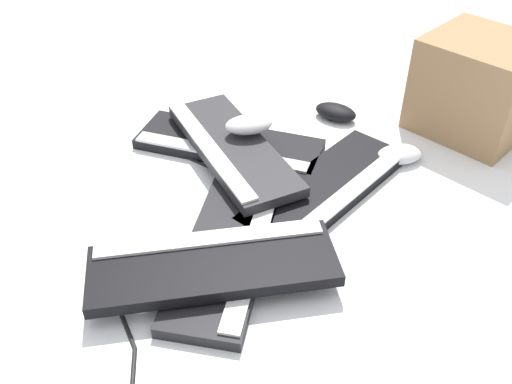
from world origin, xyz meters
TOP-DOWN VIEW (x-y plane):
  - ground_plane at (0.00, 0.00)m, footprint 3.20×3.20m
  - keyboard_0 at (0.11, -0.00)m, footprint 0.46×0.22m
  - keyboard_1 at (-0.13, 0.13)m, footprint 0.46×0.30m
  - keyboard_2 at (-0.21, -0.13)m, footprint 0.17×0.45m
  - keyboard_3 at (0.19, 0.01)m, footprint 0.35×0.46m
  - keyboard_4 at (-0.16, -0.10)m, footprint 0.41×0.42m
  - mouse_0 at (-0.31, 0.26)m, footprint 0.11×0.13m
  - mouse_1 at (0.28, -0.11)m, footprint 0.12×0.13m
  - mouse_2 at (-0.44, 0.07)m, footprint 0.08×0.12m
  - mouse_3 at (-0.22, -0.08)m, footprint 0.11×0.13m
  - cable_1 at (-0.08, -0.06)m, footprint 0.49×0.35m
  - cardboard_box at (-0.52, 0.40)m, footprint 0.32×0.33m

SIDE VIEW (x-z plane):
  - ground_plane at x=0.00m, z-range 0.00..0.00m
  - cable_1 at x=-0.08m, z-range 0.00..0.01m
  - keyboard_0 at x=0.11m, z-range 0.00..0.03m
  - keyboard_1 at x=-0.13m, z-range 0.00..0.03m
  - keyboard_2 at x=-0.21m, z-range 0.00..0.03m
  - mouse_0 at x=-0.31m, z-range 0.00..0.04m
  - mouse_1 at x=0.28m, z-range 0.00..0.04m
  - mouse_2 at x=-0.44m, z-range 0.00..0.04m
  - keyboard_3 at x=0.19m, z-range 0.03..0.06m
  - keyboard_4 at x=-0.16m, z-range 0.03..0.06m
  - mouse_3 at x=-0.22m, z-range 0.06..0.10m
  - cardboard_box at x=-0.52m, z-range 0.00..0.23m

